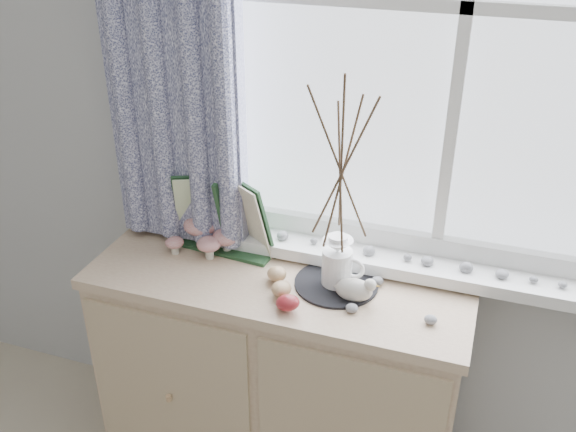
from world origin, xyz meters
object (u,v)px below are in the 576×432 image
object	(u,v)px
sideboard	(278,381)
toadstool_cluster	(207,233)
botanical_book	(220,218)
twig_pitcher	(341,165)

from	to	relation	value
sideboard	toadstool_cluster	bearing A→B (deg)	163.26
botanical_book	toadstool_cluster	xyz separation A→B (m)	(-0.05, 0.01, -0.07)
botanical_book	sideboard	bearing A→B (deg)	-13.33
botanical_book	twig_pitcher	world-z (taller)	twig_pitcher
botanical_book	twig_pitcher	size ratio (longest dim) A/B	0.56
sideboard	toadstool_cluster	distance (m)	0.57
toadstool_cluster	twig_pitcher	distance (m)	0.57
sideboard	botanical_book	distance (m)	0.61
sideboard	toadstool_cluster	world-z (taller)	toadstool_cluster
botanical_book	twig_pitcher	distance (m)	0.49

